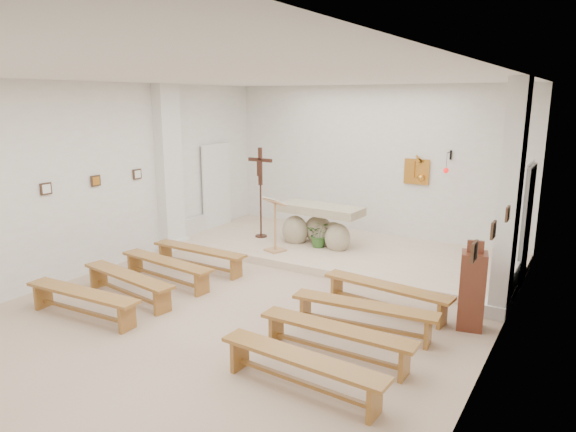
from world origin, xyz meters
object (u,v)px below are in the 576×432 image
Objects in this scene: altar at (319,228)px; bench_left_second at (166,266)px; bench_right_second at (364,311)px; bench_left_front at (199,254)px; bench_right_front at (386,292)px; crucifix_stand at (260,186)px; bench_right_third at (336,335)px; bench_right_fourth at (301,365)px; lectern at (275,225)px; donation_pedestal at (472,290)px; bench_left_fourth at (82,298)px; bench_left_third at (128,281)px.

altar is 0.89× the size of bench_left_second.
altar is at bearing 121.46° from bench_right_second.
bench_left_front and bench_right_front have the same top height.
crucifix_stand is 3.18m from bench_left_second.
crucifix_stand is at bearing 91.80° from bench_left_front.
bench_right_fourth is (0.00, -0.86, 0.00)m from bench_right_third.
bench_right_third is at bearing -84.36° from bench_right_front.
donation_pedestal is (4.15, -1.31, -0.14)m from lectern.
bench_right_fourth is at bearing -50.49° from crucifix_stand.
bench_right_fourth is (3.75, 0.00, 0.00)m from bench_left_fourth.
bench_right_fourth is at bearing -36.72° from lectern.
crucifix_stand is 5.52m from bench_right_third.
bench_left_second is at bearing 97.68° from bench_left_third.
bench_left_fourth is (-1.34, -4.91, -0.18)m from altar.
bench_left_second is 1.00× the size of bench_right_fourth.
bench_right_second is at bearing -12.64° from bench_left_front.
bench_left_second is 1.01× the size of bench_right_third.
bench_right_second and bench_left_third have the same top height.
donation_pedestal is 0.63× the size of bench_right_front.
altar is at bearing 72.39° from bench_left_second.
crucifix_stand is at bearing 135.92° from bench_right_second.
altar reaches higher than bench_left_fourth.
crucifix_stand is at bearing 155.26° from lectern.
crucifix_stand is 4.85m from bench_left_fourth.
bench_left_second is (0.00, -0.86, 0.00)m from bench_left_front.
lectern is 0.55× the size of bench_right_third.
lectern is 0.55× the size of bench_left_fourth.
bench_right_third is at bearing -56.58° from altar.
bench_left_second is at bearing -88.12° from crucifix_stand.
altar reaches higher than bench_right_third.
donation_pedestal is at bearing -21.69° from crucifix_stand.
bench_left_third is (0.00, -1.73, 0.00)m from bench_left_front.
donation_pedestal reaches higher than bench_right_second.
lectern is (-0.53, -0.94, 0.20)m from altar.
bench_left_second is at bearing -110.18° from altar.
crucifix_stand is 2.37m from bench_left_front.
donation_pedestal is at bearing 67.90° from bench_right_fourth.
donation_pedestal reaches higher than bench_left_third.
bench_right_third is at bearing -24.42° from bench_left_front.
bench_left_front is 1.73m from bench_left_third.
bench_left_fourth and bench_right_fourth have the same top height.
bench_left_front is at bearing 168.39° from donation_pedestal.
crucifix_stand is at bearing 87.08° from bench_left_fourth.
crucifix_stand is (-0.87, 0.78, 0.60)m from lectern.
altar is 1.09m from lectern.
lectern reaches higher than bench_right_second.
donation_pedestal is at bearing 27.56° from bench_left_third.
lectern is at bearing 75.26° from bench_left_second.
lectern is 1.31m from crucifix_stand.
bench_left_second is (-4.97, -0.93, -0.25)m from donation_pedestal.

